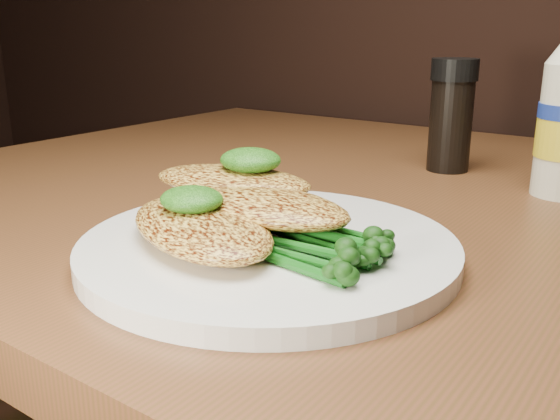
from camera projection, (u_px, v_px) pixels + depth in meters
The scene contains 8 objects.
plate at pixel (269, 248), 0.45m from camera, with size 0.27×0.27×0.01m, color white.
chicken_front at pixel (201, 227), 0.43m from camera, with size 0.15×0.08×0.02m, color #FAC74F.
chicken_mid at pixel (259, 204), 0.45m from camera, with size 0.15×0.08×0.02m, color #FAC74F.
chicken_back at pixel (232, 181), 0.49m from camera, with size 0.13×0.07×0.02m, color #FAC74F.
pesto_front at pixel (192, 199), 0.43m from camera, with size 0.05×0.04×0.02m, color #0B3207.
pesto_back at pixel (250, 160), 0.49m from camera, with size 0.05×0.05×0.02m, color #0B3207.
broccolini_bundle at pixel (315, 239), 0.41m from camera, with size 0.13×0.10×0.02m, color #135914, non-canonical shape.
pepper_grinder at pixel (451, 116), 0.69m from camera, with size 0.05×0.05×0.13m, color black, non-canonical shape.
Camera 1 is at (0.19, 0.50, 0.91)m, focal length 39.65 mm.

